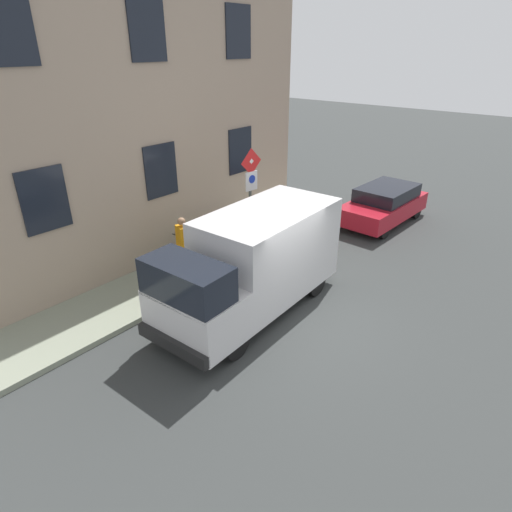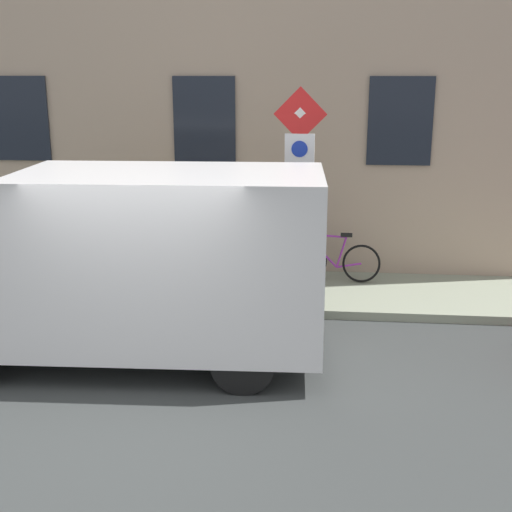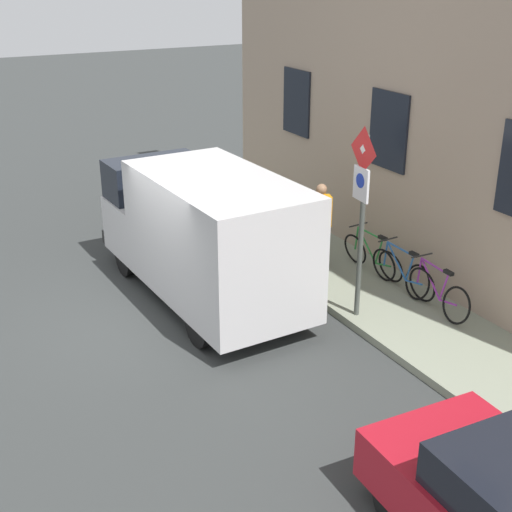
% 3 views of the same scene
% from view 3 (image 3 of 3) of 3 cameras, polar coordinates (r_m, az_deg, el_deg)
% --- Properties ---
extents(ground_plane, '(80.00, 80.00, 0.00)m').
position_cam_3_polar(ground_plane, '(12.68, -7.79, -5.04)').
color(ground_plane, '#323434').
extents(sidewalk_slab, '(2.12, 14.35, 0.14)m').
position_cam_3_polar(sidewalk_slab, '(14.26, 6.64, -1.39)').
color(sidewalk_slab, gray).
rests_on(sidewalk_slab, ground_plane).
extents(building_facade, '(0.75, 12.35, 8.96)m').
position_cam_3_polar(building_facade, '(13.97, 12.45, 16.56)').
color(building_facade, tan).
rests_on(building_facade, ground_plane).
extents(sign_post_stacked, '(0.17, 0.56, 3.22)m').
position_cam_3_polar(sign_post_stacked, '(11.68, 8.57, 4.78)').
color(sign_post_stacked, '#474C47').
rests_on(sign_post_stacked, sidewalk_slab).
extents(delivery_van, '(2.21, 5.41, 2.50)m').
position_cam_3_polar(delivery_van, '(12.83, -4.31, 1.99)').
color(delivery_van, silver).
rests_on(delivery_van, ground_plane).
extents(bicycle_purple, '(0.46, 1.72, 0.89)m').
position_cam_3_polar(bicycle_purple, '(12.79, 14.42, -2.77)').
color(bicycle_purple, black).
rests_on(bicycle_purple, sidewalk_slab).
extents(bicycle_blue, '(0.46, 1.71, 0.89)m').
position_cam_3_polar(bicycle_blue, '(13.41, 11.80, -1.30)').
color(bicycle_blue, black).
rests_on(bicycle_blue, sidewalk_slab).
extents(bicycle_green, '(0.46, 1.72, 0.89)m').
position_cam_3_polar(bicycle_green, '(14.06, 9.42, 0.03)').
color(bicycle_green, black).
rests_on(bicycle_green, sidewalk_slab).
extents(pedestrian, '(0.46, 0.37, 1.72)m').
position_cam_3_polar(pedestrian, '(14.11, 5.25, 2.78)').
color(pedestrian, '#262B47').
rests_on(pedestrian, sidewalk_slab).
extents(litter_bin, '(0.44, 0.44, 0.90)m').
position_cam_3_polar(litter_bin, '(14.82, 1.33, 1.89)').
color(litter_bin, '#2D5133').
rests_on(litter_bin, sidewalk_slab).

